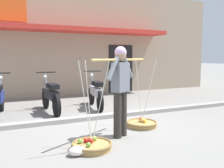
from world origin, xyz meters
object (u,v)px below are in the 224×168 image
(motorcycle_second_in_row, at_px, (51,96))
(motorcycle_third_in_row, at_px, (96,93))
(fruit_vendor, at_px, (120,85))
(fruit_basket_right_side, at_px, (142,123))
(plastic_litter_bag, at_px, (77,151))
(fruit_basket_left_side, at_px, (92,145))

(motorcycle_second_in_row, xyz_separation_m, motorcycle_third_in_row, (1.32, 0.06, 0.00))
(fruit_vendor, distance_m, motorcycle_third_in_row, 2.77)
(fruit_basket_right_side, xyz_separation_m, motorcycle_second_in_row, (-1.51, 2.21, 0.38))
(plastic_litter_bag, bearing_deg, fruit_vendor, 28.27)
(motorcycle_third_in_row, bearing_deg, fruit_vendor, -101.11)
(fruit_basket_right_side, distance_m, motorcycle_third_in_row, 2.30)
(motorcycle_second_in_row, relative_size, motorcycle_third_in_row, 1.01)
(fruit_vendor, relative_size, motorcycle_second_in_row, 0.93)
(motorcycle_third_in_row, distance_m, plastic_litter_bag, 3.58)
(fruit_basket_right_side, distance_m, motorcycle_second_in_row, 2.70)
(fruit_vendor, distance_m, plastic_litter_bag, 1.46)
(motorcycle_second_in_row, bearing_deg, motorcycle_third_in_row, 2.58)
(motorcycle_second_in_row, bearing_deg, fruit_vendor, -73.07)
(motorcycle_second_in_row, bearing_deg, fruit_basket_left_side, -88.59)
(fruit_vendor, xyz_separation_m, fruit_basket_left_side, (-0.72, -0.40, -0.90))
(fruit_vendor, height_order, motorcycle_third_in_row, fruit_vendor)
(plastic_litter_bag, bearing_deg, fruit_basket_left_side, 26.46)
(motorcycle_second_in_row, distance_m, plastic_litter_bag, 3.18)
(motorcycle_third_in_row, bearing_deg, fruit_basket_left_side, -112.07)
(fruit_vendor, height_order, fruit_basket_right_side, fruit_vendor)
(fruit_basket_right_side, xyz_separation_m, motorcycle_third_in_row, (-0.20, 2.26, 0.38))
(motorcycle_second_in_row, height_order, motorcycle_third_in_row, same)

